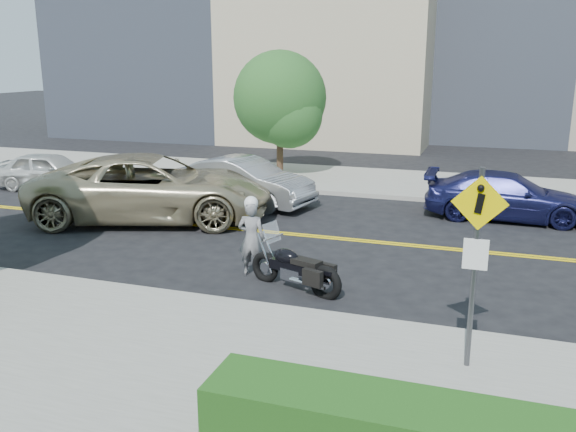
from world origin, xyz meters
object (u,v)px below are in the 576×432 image
at_px(suv, 152,188).
at_px(parked_car_blue, 507,196).
at_px(motorcycle, 295,259).
at_px(pedestrian_sign, 476,250).
at_px(parked_car_silver, 244,182).
at_px(motorcyclist, 252,236).
at_px(parked_car_white, 50,171).

distance_m(suv, parked_car_blue, 10.38).
xyz_separation_m(motorcycle, suv, (-5.66, 3.97, 0.30)).
height_order(pedestrian_sign, parked_car_silver, pedestrian_sign).
relative_size(motorcycle, parked_car_blue, 0.46).
relative_size(motorcycle, suv, 0.31).
relative_size(suv, parked_car_silver, 1.49).
relative_size(pedestrian_sign, motorcycle, 1.39).
height_order(motorcycle, parked_car_blue, parked_car_blue).
distance_m(motorcyclist, parked_car_white, 11.99).
distance_m(suv, parked_car_silver, 3.20).
xyz_separation_m(pedestrian_sign, parked_car_blue, (0.63, 9.89, -1.28)).
relative_size(motorcyclist, parked_car_white, 0.45).
bearing_deg(motorcycle, suv, 164.01).
bearing_deg(suv, motorcycle, -143.27).
bearing_deg(motorcyclist, motorcycle, 153.51).
distance_m(pedestrian_sign, suv, 11.27).
bearing_deg(motorcycle, pedestrian_sign, -16.44).
relative_size(motorcyclist, motorcycle, 0.82).
xyz_separation_m(pedestrian_sign, parked_car_silver, (-7.37, 9.11, -1.20)).
bearing_deg(motorcycle, parked_car_white, 169.10).
bearing_deg(parked_car_white, parked_car_blue, -95.81).
bearing_deg(suv, motorcyclist, -145.88).
bearing_deg(parked_car_blue, motorcycle, 150.60).
height_order(motorcyclist, motorcycle, motorcyclist).
relative_size(motorcycle, parked_car_white, 0.55).
distance_m(pedestrian_sign, motorcyclist, 5.64).
relative_size(suv, parked_car_blue, 1.46).
height_order(parked_car_white, parked_car_silver, parked_car_silver).
height_order(suv, parked_car_blue, suv).
bearing_deg(parked_car_silver, pedestrian_sign, -129.13).
bearing_deg(motorcyclist, parked_car_blue, -130.90).
bearing_deg(motorcyclist, parked_car_white, -34.10).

